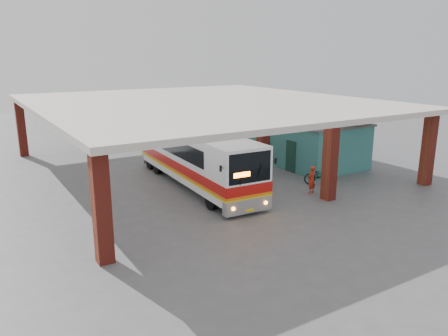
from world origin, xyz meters
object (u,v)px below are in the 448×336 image
(coach_bus, at_px, (195,156))
(motorcycle, at_px, (321,175))
(red_chair, at_px, (237,149))
(pedestrian, at_px, (312,180))

(coach_bus, bearing_deg, motorcycle, -26.74)
(red_chair, bearing_deg, pedestrian, -78.44)
(red_chair, bearing_deg, motorcycle, -69.36)
(coach_bus, distance_m, motorcycle, 7.65)
(coach_bus, xyz_separation_m, red_chair, (6.74, 5.78, -1.38))
(coach_bus, height_order, red_chair, coach_bus)
(motorcycle, xyz_separation_m, pedestrian, (-1.71, -1.02, 0.24))
(coach_bus, height_order, motorcycle, coach_bus)
(pedestrian, bearing_deg, motorcycle, -163.14)
(coach_bus, relative_size, red_chair, 14.12)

